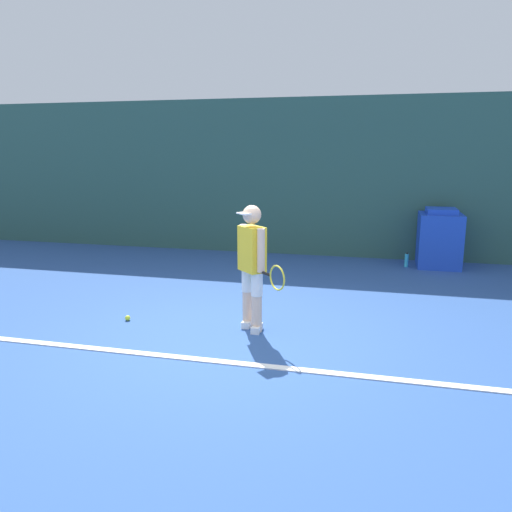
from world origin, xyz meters
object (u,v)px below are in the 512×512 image
Objects in this scene: tennis_player at (252,262)px; tennis_ball at (128,318)px; water_bottle at (407,260)px; covered_chair at (439,239)px.

tennis_ball is (-1.63, -0.08, -0.80)m from tennis_player.
tennis_player is 5.57× the size of water_bottle.
water_bottle is at bearing 107.17° from tennis_player.
tennis_ball is at bearing -133.09° from tennis_player.
tennis_player is 1.38× the size of covered_chair.
water_bottle reaches higher than tennis_ball.
covered_chair is (4.18, 4.17, 0.49)m from tennis_ball.
water_bottle is at bearing -161.52° from covered_chair.
water_bottle is (3.61, 3.98, 0.09)m from tennis_ball.
tennis_player is 1.81m from tennis_ball.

